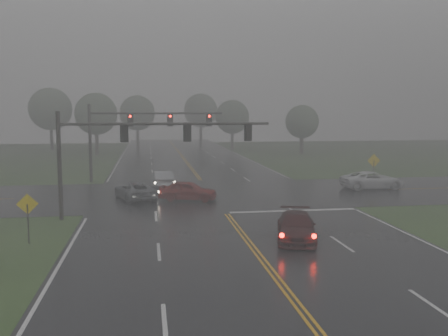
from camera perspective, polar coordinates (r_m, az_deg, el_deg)
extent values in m
plane|color=#2A431D|center=(18.81, 7.23, -13.92)|extent=(180.00, 180.00, 0.00)
cube|color=black|center=(37.84, -1.09, -3.49)|extent=(18.00, 160.00, 0.02)
cube|color=black|center=(39.79, -1.47, -3.00)|extent=(120.00, 14.00, 0.02)
cube|color=silver|center=(33.37, 7.90, -4.90)|extent=(8.50, 0.50, 0.01)
imported|color=black|center=(25.98, 8.24, -8.18)|extent=(3.08, 5.05, 1.37)
imported|color=maroon|center=(37.05, -4.12, -3.72)|extent=(4.57, 2.83, 1.45)
imported|color=#9A9CA1|center=(43.38, -7.00, -2.26)|extent=(1.81, 4.57, 1.48)
imported|color=#56585D|center=(37.94, -10.12, -3.57)|extent=(3.55, 5.22, 1.33)
imported|color=white|center=(44.33, 16.55, -2.29)|extent=(5.33, 2.57, 1.46)
cylinder|color=black|center=(31.54, -18.28, 0.21)|extent=(0.26, 0.26, 6.57)
cylinder|color=black|center=(31.38, -18.45, 4.85)|extent=(0.16, 0.16, 0.73)
cylinder|color=black|center=(30.96, -6.59, 5.04)|extent=(12.86, 0.16, 0.16)
cube|color=black|center=(30.99, -11.35, 3.94)|extent=(0.31, 0.26, 0.96)
cube|color=black|center=(31.13, -11.33, 3.95)|extent=(0.50, 0.03, 1.14)
cube|color=black|center=(31.05, -4.20, 4.06)|extent=(0.31, 0.26, 0.96)
cube|color=black|center=(31.19, -4.22, 4.07)|extent=(0.50, 0.03, 1.14)
cube|color=black|center=(31.59, 2.81, 4.11)|extent=(0.31, 0.26, 0.96)
cube|color=black|center=(31.73, 2.76, 4.12)|extent=(0.50, 0.03, 1.14)
cylinder|color=black|center=(47.67, -15.05, 2.73)|extent=(0.28, 0.28, 7.24)
cylinder|color=black|center=(47.58, -15.15, 6.11)|extent=(0.18, 0.18, 0.80)
cylinder|color=black|center=(47.29, -7.67, 6.22)|extent=(12.32, 0.18, 0.18)
cube|color=black|center=(47.32, -10.66, 5.43)|extent=(0.34, 0.28, 1.06)
cube|color=black|center=(47.48, -10.65, 5.44)|extent=(0.55, 0.03, 1.26)
cylinder|color=#FF0C05|center=(47.15, -10.67, 5.83)|extent=(0.22, 0.06, 0.22)
cube|color=black|center=(47.34, -6.17, 5.51)|extent=(0.34, 0.28, 1.06)
cube|color=black|center=(47.50, -6.17, 5.51)|extent=(0.55, 0.03, 1.26)
cylinder|color=#FF0C05|center=(47.17, -6.16, 5.91)|extent=(0.22, 0.06, 0.22)
cube|color=black|center=(47.64, -1.70, 5.55)|extent=(0.34, 0.28, 1.06)
cube|color=black|center=(47.80, -1.73, 5.55)|extent=(0.55, 0.03, 1.26)
cylinder|color=#FF0C05|center=(47.48, -1.68, 5.94)|extent=(0.22, 0.06, 0.22)
cylinder|color=black|center=(26.72, -21.48, -5.96)|extent=(0.07, 0.07, 1.99)
cube|color=#DFBB0D|center=(26.56, -21.56, -3.85)|extent=(1.04, 0.15, 1.05)
cylinder|color=black|center=(45.70, 16.73, -0.61)|extent=(0.08, 0.08, 2.27)
cube|color=#DFBB0D|center=(45.61, 16.75, 0.82)|extent=(1.19, 0.11, 1.19)
cylinder|color=#2F261E|center=(78.71, -14.33, 2.80)|extent=(0.56, 0.56, 3.61)
sphere|color=#3B5035|center=(78.57, -14.42, 6.01)|extent=(6.41, 6.41, 6.41)
cylinder|color=#2F261E|center=(86.50, 0.94, 3.21)|extent=(0.50, 0.50, 3.28)
sphere|color=#3B5035|center=(86.37, 0.95, 5.87)|extent=(5.84, 5.84, 5.84)
cylinder|color=#2F261E|center=(94.14, -9.83, 3.49)|extent=(0.56, 0.56, 3.66)
sphere|color=#3B5035|center=(94.02, -9.88, 6.22)|extent=(6.51, 6.51, 6.51)
cylinder|color=#2F261E|center=(78.58, 8.86, 2.67)|extent=(0.61, 0.61, 2.91)
sphere|color=#3B5035|center=(78.43, 8.91, 5.26)|extent=(5.17, 5.17, 5.17)
cylinder|color=#2F261E|center=(90.06, -19.10, 3.23)|extent=(0.54, 0.54, 4.06)
sphere|color=#3B5035|center=(89.95, -19.22, 6.39)|extent=(7.22, 7.22, 7.22)
cylinder|color=#2F261E|center=(104.85, -2.66, 3.95)|extent=(0.62, 0.62, 3.96)
sphere|color=#3B5035|center=(104.75, -2.68, 6.60)|extent=(7.03, 7.03, 7.03)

